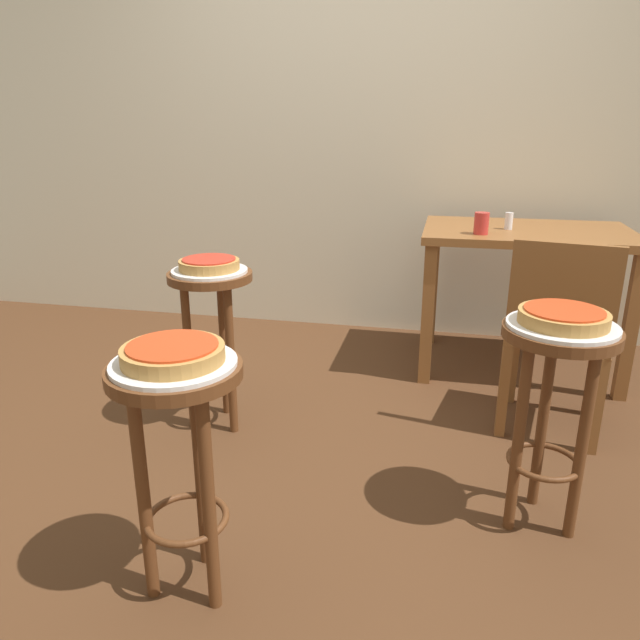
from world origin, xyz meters
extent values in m
plane|color=#4C2D19|center=(0.00, 0.00, 0.00)|extent=(6.00, 6.00, 0.00)
cube|color=beige|center=(0.00, 1.65, 1.50)|extent=(6.00, 0.10, 3.00)
cylinder|color=#5B3319|center=(-0.13, -0.79, 0.67)|extent=(0.35, 0.35, 0.03)
cylinder|color=#5B3319|center=(-0.13, -0.68, 0.33)|extent=(0.04, 0.04, 0.66)
cylinder|color=#5B3319|center=(-0.22, -0.84, 0.33)|extent=(0.04, 0.04, 0.66)
cylinder|color=#5B3319|center=(-0.04, -0.84, 0.33)|extent=(0.04, 0.04, 0.66)
torus|color=#5B3319|center=(-0.13, -0.79, 0.23)|extent=(0.24, 0.24, 0.02)
cylinder|color=silver|center=(-0.13, -0.79, 0.70)|extent=(0.32, 0.32, 0.01)
cylinder|color=#B78442|center=(-0.13, -0.79, 0.72)|extent=(0.26, 0.26, 0.04)
cylinder|color=red|center=(-0.13, -0.79, 0.75)|extent=(0.23, 0.23, 0.01)
cylinder|color=#5B3319|center=(0.88, -0.26, 0.67)|extent=(0.35, 0.35, 0.03)
cylinder|color=#5B3319|center=(0.88, -0.16, 0.33)|extent=(0.04, 0.04, 0.66)
cylinder|color=#5B3319|center=(0.79, -0.32, 0.33)|extent=(0.04, 0.04, 0.66)
cylinder|color=#5B3319|center=(0.98, -0.32, 0.33)|extent=(0.04, 0.04, 0.66)
torus|color=#5B3319|center=(0.88, -0.26, 0.23)|extent=(0.24, 0.24, 0.02)
cylinder|color=silver|center=(0.88, -0.26, 0.70)|extent=(0.33, 0.33, 0.01)
cylinder|color=#B78442|center=(0.88, -0.26, 0.72)|extent=(0.26, 0.26, 0.04)
cylinder|color=red|center=(0.88, -0.26, 0.75)|extent=(0.23, 0.23, 0.01)
cylinder|color=#5B3319|center=(-0.42, 0.16, 0.67)|extent=(0.35, 0.35, 0.03)
cylinder|color=#5B3319|center=(-0.42, 0.27, 0.33)|extent=(0.04, 0.04, 0.66)
cylinder|color=#5B3319|center=(-0.51, 0.10, 0.33)|extent=(0.04, 0.04, 0.66)
cylinder|color=#5B3319|center=(-0.33, 0.10, 0.33)|extent=(0.04, 0.04, 0.66)
torus|color=#5B3319|center=(-0.42, 0.16, 0.23)|extent=(0.24, 0.24, 0.02)
cylinder|color=silver|center=(-0.42, 0.16, 0.70)|extent=(0.31, 0.31, 0.01)
cylinder|color=#B78442|center=(-0.42, 0.16, 0.72)|extent=(0.25, 0.25, 0.04)
cylinder|color=red|center=(-0.42, 0.16, 0.75)|extent=(0.22, 0.22, 0.01)
cube|color=brown|center=(0.92, 1.10, 0.74)|extent=(1.04, 0.70, 0.04)
cube|color=brown|center=(0.45, 0.80, 0.36)|extent=(0.06, 0.06, 0.72)
cube|color=brown|center=(1.39, 0.80, 0.36)|extent=(0.06, 0.06, 0.72)
cube|color=brown|center=(0.45, 1.41, 0.36)|extent=(0.06, 0.06, 0.72)
cube|color=brown|center=(1.39, 1.41, 0.36)|extent=(0.06, 0.06, 0.72)
cylinder|color=red|center=(0.68, 0.90, 0.81)|extent=(0.07, 0.07, 0.11)
cylinder|color=white|center=(0.82, 1.08, 0.80)|extent=(0.04, 0.04, 0.08)
cube|color=brown|center=(1.01, 0.45, 0.43)|extent=(0.47, 0.47, 0.04)
cube|color=brown|center=(0.98, 0.28, 0.65)|extent=(0.40, 0.11, 0.40)
cube|color=brown|center=(1.22, 0.60, 0.21)|extent=(0.04, 0.04, 0.42)
cube|color=brown|center=(0.87, 0.67, 0.21)|extent=(0.04, 0.04, 0.42)
cube|color=brown|center=(1.15, 0.24, 0.21)|extent=(0.04, 0.04, 0.42)
cube|color=brown|center=(0.80, 0.31, 0.21)|extent=(0.04, 0.04, 0.42)
camera|label=1|loc=(0.53, -2.08, 1.29)|focal=33.52mm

